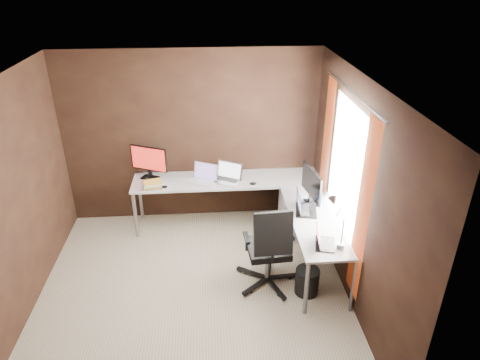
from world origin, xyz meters
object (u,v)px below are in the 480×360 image
laptop_silver (228,177)px  laptop_black_small (323,241)px  monitor_left (149,161)px  office_chair (268,262)px  drawer_pedestal (296,215)px  monitor_right (312,185)px  laptop_white (204,177)px  book_stack (152,184)px  wastebasket (307,281)px  desk_lamp (336,216)px  laptop_black_big (303,207)px

laptop_silver → laptop_black_small: bearing=-31.3°
monitor_left → office_chair: bearing=-21.1°
drawer_pedestal → monitor_right: 0.82m
monitor_left → laptop_black_small: bearing=-16.9°
laptop_white → laptop_silver: laptop_silver is taller
monitor_left → book_stack: (0.06, -0.29, -0.23)m
monitor_left → laptop_white: size_ratio=1.18×
laptop_silver → wastebasket: bearing=-33.2°
drawer_pedestal → office_chair: bearing=-117.2°
monitor_left → desk_lamp: (2.16, -1.80, 0.11)m
office_chair → monitor_left: bearing=130.7°
monitor_right → book_stack: 2.16m
laptop_silver → desk_lamp: size_ratio=0.77×
laptop_black_big → office_chair: (-0.49, -0.45, -0.46)m
drawer_pedestal → book_stack: book_stack is taller
monitor_right → laptop_white: (-1.35, 0.74, -0.22)m
monitor_right → book_stack: (-2.06, 0.61, -0.23)m
monitor_left → laptop_white: bearing=12.8°
monitor_right → desk_lamp: size_ratio=0.98×
monitor_left → desk_lamp: size_ratio=0.86×
laptop_white → laptop_black_small: laptop_white is taller
monitor_right → wastebasket: bearing=159.1°
monitor_left → office_chair: size_ratio=0.46×
laptop_black_small → laptop_black_big: bearing=18.5°
laptop_silver → office_chair: size_ratio=0.42×
monitor_right → book_stack: monitor_right is taller
monitor_right → book_stack: bearing=64.8°
drawer_pedestal → wastebasket: drawer_pedestal is taller
desk_lamp → monitor_right: bearing=71.1°
monitor_right → laptop_black_big: bearing=134.6°
drawer_pedestal → laptop_black_big: laptop_black_big is taller
laptop_silver → drawer_pedestal: bearing=9.6°
laptop_white → monitor_right: bearing=-3.0°
monitor_right → office_chair: monitor_right is taller
drawer_pedestal → monitor_left: size_ratio=1.17×
laptop_silver → laptop_black_big: bearing=-17.1°
laptop_black_big → laptop_black_small: laptop_black_big is taller
office_chair → monitor_right: bearing=41.4°
laptop_silver → laptop_black_big: laptop_silver is taller
book_stack → desk_lamp: 2.61m
drawer_pedestal → monitor_right: size_ratio=1.03×
monitor_left → office_chair: 2.24m
monitor_left → book_stack: size_ratio=1.78×
monitor_left → laptop_silver: (1.10, -0.16, -0.21)m
laptop_white → office_chair: office_chair is taller
laptop_white → book_stack: 0.72m
laptop_silver → wastebasket: 1.87m
drawer_pedestal → book_stack: size_ratio=2.09×
monitor_right → desk_lamp: 0.91m
monitor_right → wastebasket: 1.18m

